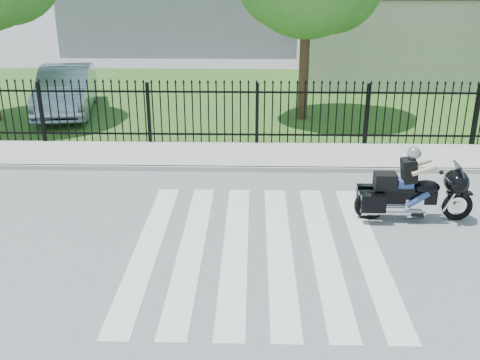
{
  "coord_description": "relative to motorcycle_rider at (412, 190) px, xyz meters",
  "views": [
    {
      "loc": [
        -0.09,
        -9.05,
        4.89
      ],
      "look_at": [
        -0.34,
        0.85,
        1.0
      ],
      "focal_mm": 42.0,
      "sensor_mm": 36.0,
      "label": 1
    }
  ],
  "objects": [
    {
      "name": "crosswalk",
      "position": [
        -3.07,
        -1.33,
        -0.63
      ],
      "size": [
        5.0,
        5.5,
        0.01
      ],
      "primitive_type": null,
      "color": "silver",
      "rests_on": "ground"
    },
    {
      "name": "building_low",
      "position": [
        3.93,
        14.67,
        1.11
      ],
      "size": [
        10.0,
        6.0,
        3.5
      ],
      "primitive_type": "cube",
      "color": "beige",
      "rests_on": "ground"
    },
    {
      "name": "grass_strip",
      "position": [
        -3.07,
        10.67,
        -0.63
      ],
      "size": [
        40.0,
        12.0,
        0.02
      ],
      "primitive_type": "cube",
      "color": "#27521C",
      "rests_on": "ground"
    },
    {
      "name": "sidewalk",
      "position": [
        -3.07,
        3.67,
        -0.58
      ],
      "size": [
        40.0,
        2.0,
        0.12
      ],
      "primitive_type": "cube",
      "color": "#ADAAA3",
      "rests_on": "ground"
    },
    {
      "name": "parked_car",
      "position": [
        -9.52,
        8.23,
        0.16
      ],
      "size": [
        2.45,
        4.94,
        1.56
      ],
      "primitive_type": "imported",
      "rotation": [
        0.0,
        0.0,
        0.18
      ],
      "color": "#97A4BE",
      "rests_on": "grass_strip"
    },
    {
      "name": "motorcycle_rider",
      "position": [
        0.0,
        0.0,
        0.0
      ],
      "size": [
        2.37,
        0.7,
        1.57
      ],
      "rotation": [
        0.0,
        0.0,
        -0.01
      ],
      "color": "black",
      "rests_on": "ground"
    },
    {
      "name": "iron_fence",
      "position": [
        -3.07,
        4.67,
        0.26
      ],
      "size": [
        26.0,
        0.04,
        1.8
      ],
      "color": "black",
      "rests_on": "ground"
    },
    {
      "name": "curb",
      "position": [
        -3.07,
        2.67,
        -0.58
      ],
      "size": [
        40.0,
        0.12,
        0.12
      ],
      "primitive_type": "cube",
      "color": "#ADAAA3",
      "rests_on": "ground"
    },
    {
      "name": "ground",
      "position": [
        -3.07,
        -1.33,
        -0.64
      ],
      "size": [
        120.0,
        120.0,
        0.0
      ],
      "primitive_type": "plane",
      "color": "slate",
      "rests_on": "ground"
    }
  ]
}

